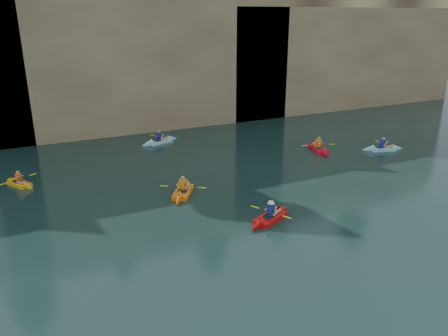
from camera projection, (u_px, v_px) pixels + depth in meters
name	position (u px, v px, depth m)	size (l,w,h in m)	color
ground	(285.00, 273.00, 15.80)	(160.00, 160.00, 0.00)	black
cliff	(104.00, 48.00, 39.29)	(70.00, 16.00, 12.00)	tan
cliff_slab_center	(150.00, 57.00, 33.92)	(24.00, 2.40, 11.40)	#9C8A5E
cliff_slab_east	(350.00, 57.00, 42.36)	(26.00, 2.40, 9.84)	#9C8A5E
sea_cave_center	(77.00, 118.00, 32.28)	(3.50, 1.00, 3.20)	black
sea_cave_east	(244.00, 95.00, 37.79)	(5.00, 1.00, 4.50)	black
main_kayaker	(270.00, 217.00, 19.82)	(3.10, 1.98, 1.15)	red
kayaker_orange	(183.00, 191.00, 22.69)	(2.42, 3.15, 1.25)	orange
kayaker_ltblue_near	(382.00, 148.00, 29.98)	(3.04, 2.22, 1.17)	#8DCEED
kayaker_red_far	(318.00, 148.00, 29.96)	(2.31, 3.34, 1.20)	red
kayaker_yellow	(19.00, 183.00, 23.87)	(1.87, 2.55, 1.05)	gold
kayaker_ltblue_mid	(160.00, 141.00, 31.70)	(3.19, 2.26, 1.19)	#91D9F3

